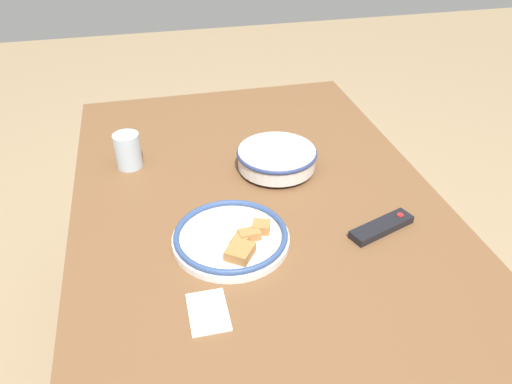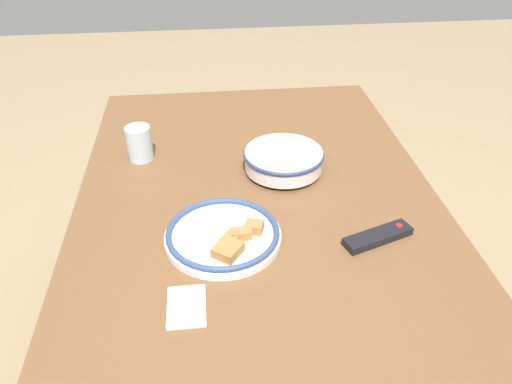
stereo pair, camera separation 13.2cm
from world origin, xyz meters
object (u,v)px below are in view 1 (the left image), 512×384
Objects in this scene: tv_remote at (382,227)px; drinking_glass at (128,151)px; food_plate at (232,238)px; noodle_bowl at (277,158)px.

tv_remote is 1.74× the size of drinking_glass.
food_plate is 1.53× the size of tv_remote.
food_plate is (0.30, -0.19, -0.02)m from noodle_bowl.
noodle_bowl is 0.38m from tv_remote.
drinking_glass is at bearing -151.13° from food_plate.
food_plate is 0.37m from tv_remote.
drinking_glass is (-0.45, -0.60, 0.04)m from tv_remote.
tv_remote is (0.33, 0.18, -0.03)m from noodle_bowl.
tv_remote is at bearing 28.44° from noodle_bowl.
noodle_bowl reaches higher than tv_remote.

